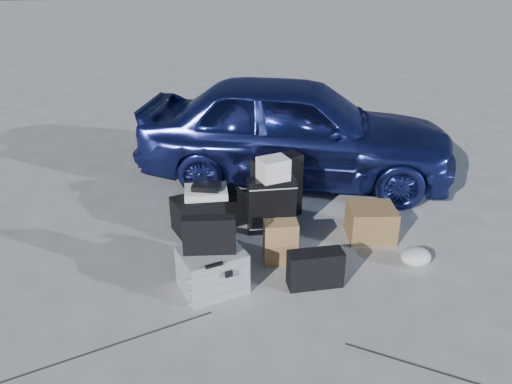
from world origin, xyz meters
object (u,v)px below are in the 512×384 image
(suitcase_left, at_px, (277,188))
(cardboard_box, at_px, (371,222))
(pelican_case, at_px, (212,270))
(duffel_bag, at_px, (208,211))
(car, at_px, (295,129))
(briefcase, at_px, (213,247))
(suitcase_right, at_px, (271,205))

(suitcase_left, bearing_deg, cardboard_box, -55.85)
(pelican_case, distance_m, duffel_bag, 1.04)
(car, xyz_separation_m, briefcase, (-1.17, -1.71, -0.47))
(suitcase_right, height_order, duffel_bag, suitcase_right)
(suitcase_left, distance_m, duffel_bag, 0.74)
(duffel_bag, bearing_deg, briefcase, -110.61)
(duffel_bag, bearing_deg, cardboard_box, -36.28)
(car, height_order, pelican_case, car)
(suitcase_left, distance_m, cardboard_box, 1.00)
(briefcase, distance_m, cardboard_box, 1.56)
(suitcase_right, bearing_deg, duffel_bag, 165.05)
(cardboard_box, bearing_deg, pelican_case, -160.89)
(duffel_bag, bearing_deg, suitcase_left, -12.68)
(suitcase_left, relative_size, cardboard_box, 1.56)
(pelican_case, height_order, cardboard_box, pelican_case)
(pelican_case, relative_size, duffel_bag, 0.70)
(briefcase, distance_m, suitcase_right, 0.80)
(suitcase_right, xyz_separation_m, cardboard_box, (0.92, -0.30, -0.12))
(suitcase_right, relative_size, duffel_bag, 0.79)
(duffel_bag, xyz_separation_m, cardboard_box, (1.52, -0.49, -0.01))
(duffel_bag, relative_size, cardboard_box, 1.62)
(briefcase, xyz_separation_m, suitcase_right, (0.63, 0.48, 0.12))
(briefcase, distance_m, duffel_bag, 0.66)
(car, relative_size, cardboard_box, 8.48)
(briefcase, distance_m, suitcase_left, 1.06)
(suitcase_right, bearing_deg, car, 68.47)
(suitcase_left, relative_size, suitcase_right, 1.22)
(duffel_bag, bearing_deg, pelican_case, -112.00)
(pelican_case, distance_m, briefcase, 0.38)
(pelican_case, xyz_separation_m, briefcase, (0.04, 0.38, -0.02))
(briefcase, relative_size, suitcase_right, 0.72)
(car, distance_m, cardboard_box, 1.65)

